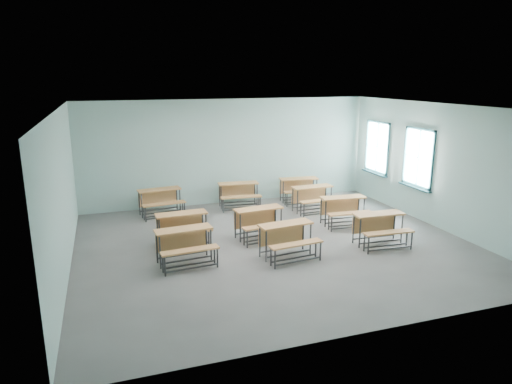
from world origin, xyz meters
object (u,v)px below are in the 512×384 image
desk_unit_r1c2 (344,207)px  desk_unit_r3c1 (239,191)px  desk_unit_r1c0 (183,224)px  desk_unit_r3c2 (300,186)px  desk_unit_r2c2 (314,195)px  desk_unit_r0c2 (380,224)px  desk_unit_r0c0 (185,241)px  desk_unit_r3c0 (161,198)px  desk_unit_r0c1 (288,235)px  desk_unit_r1c1 (260,219)px

desk_unit_r1c2 → desk_unit_r3c1: same height
desk_unit_r1c2 → desk_unit_r3c1: bearing=136.1°
desk_unit_r1c0 → desk_unit_r1c2: same height
desk_unit_r3c2 → desk_unit_r1c2: bearing=-79.6°
desk_unit_r2c2 → desk_unit_r3c1: bearing=147.8°
desk_unit_r1c2 → desk_unit_r3c2: same height
desk_unit_r0c2 → desk_unit_r3c2: 4.08m
desk_unit_r0c0 → desk_unit_r0c2: size_ratio=1.02×
desk_unit_r3c0 → desk_unit_r3c1: size_ratio=1.02×
desk_unit_r2c2 → desk_unit_r1c2: bearing=-82.2°
desk_unit_r0c1 → desk_unit_r1c2: bearing=28.8°
desk_unit_r1c2 → desk_unit_r3c0: same height
desk_unit_r1c1 → desk_unit_r3c1: 2.76m
desk_unit_r0c1 → desk_unit_r3c2: same height
desk_unit_r1c1 → desk_unit_r0c1: bearing=-88.4°
desk_unit_r0c2 → desk_unit_r2c2: (-0.30, 2.94, 0.00)m
desk_unit_r1c0 → desk_unit_r0c0: bearing=-99.4°
desk_unit_r0c0 → desk_unit_r3c2: (4.26, 3.72, 0.00)m
desk_unit_r0c0 → desk_unit_r2c2: bearing=26.5°
desk_unit_r0c1 → desk_unit_r1c2: (2.28, 1.60, 0.00)m
desk_unit_r0c0 → desk_unit_r1c2: same height
desk_unit_r0c2 → desk_unit_r3c1: same height
desk_unit_r0c0 → desk_unit_r3c0: bearing=85.7°
desk_unit_r1c2 → desk_unit_r3c0: bearing=156.2°
desk_unit_r2c2 → desk_unit_r3c0: bearing=163.3°
desk_unit_r2c2 → desk_unit_r3c2: 1.12m
desk_unit_r2c2 → desk_unit_r0c0: bearing=-150.8°
desk_unit_r0c2 → desk_unit_r1c2: size_ratio=0.98×
desk_unit_r0c0 → desk_unit_r0c1: 2.21m
desk_unit_r1c0 → desk_unit_r3c2: same height
desk_unit_r0c0 → desk_unit_r1c1: bearing=20.5°
desk_unit_r1c1 → desk_unit_r3c0: same height
desk_unit_r1c1 → desk_unit_r1c2: same height
desk_unit_r1c0 → desk_unit_r3c1: 3.34m
desk_unit_r3c1 → desk_unit_r0c2: bearing=-55.3°
desk_unit_r0c0 → desk_unit_r1c0: bearing=77.9°
desk_unit_r2c2 → desk_unit_r3c2: (0.05, 1.12, 0.00)m
desk_unit_r3c0 → desk_unit_r3c2: bearing=-7.1°
desk_unit_r3c0 → desk_unit_r3c1: 2.32m
desk_unit_r2c2 → desk_unit_r3c0: same height
desk_unit_r1c1 → desk_unit_r3c1: size_ratio=1.00×
desk_unit_r0c1 → desk_unit_r1c1: (-0.18, 1.32, 0.00)m
desk_unit_r1c0 → desk_unit_r1c2: 4.32m
desk_unit_r1c2 → desk_unit_r3c0: size_ratio=0.97×
desk_unit_r0c1 → desk_unit_r2c2: same height
desk_unit_r1c1 → desk_unit_r3c0: size_ratio=0.99×
desk_unit_r0c2 → desk_unit_r1c0: bearing=164.1°
desk_unit_r0c1 → desk_unit_r3c0: same height
desk_unit_r3c1 → desk_unit_r1c0: bearing=-123.9°
desk_unit_r0c0 → desk_unit_r1c1: (2.00, 0.96, 0.00)m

